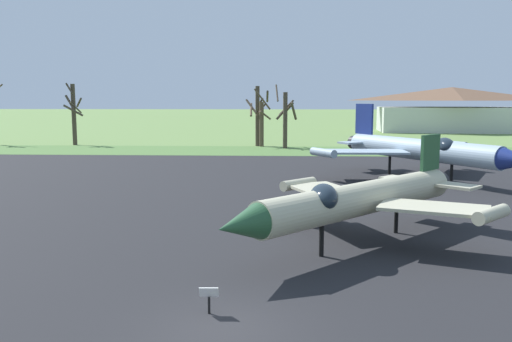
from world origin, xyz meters
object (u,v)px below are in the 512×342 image
jet_fighter_front_left (358,199)px  visitor_building (451,110)px  jet_fighter_rear_center (423,149)px  info_placard_front_left (209,297)px

jet_fighter_front_left → visitor_building: (29.80, 83.04, 2.10)m
jet_fighter_front_left → jet_fighter_rear_center: bearing=68.0°
jet_fighter_front_left → jet_fighter_rear_center: 21.08m
info_placard_front_left → visitor_building: visitor_building is taller
info_placard_front_left → visitor_building: (35.36, 90.92, 3.68)m
info_placard_front_left → visitor_building: bearing=68.7°
jet_fighter_front_left → info_placard_front_left: (-5.56, -7.88, -1.58)m
jet_fighter_rear_center → visitor_building: visitor_building is taller
jet_fighter_front_left → jet_fighter_rear_center: (7.88, 19.54, 0.36)m
jet_fighter_rear_center → visitor_building: 67.20m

